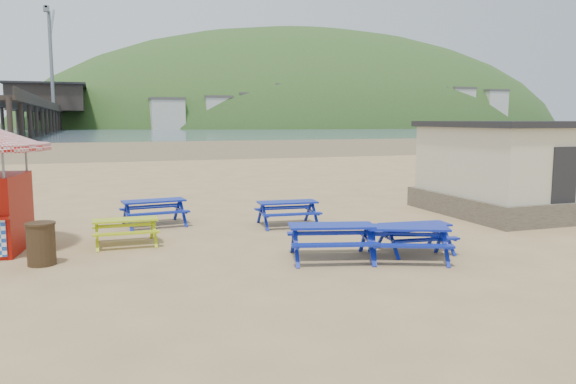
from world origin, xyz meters
name	(u,v)px	position (x,y,z in m)	size (l,w,h in m)	color
ground	(262,236)	(0.00, 0.00, 0.00)	(400.00, 400.00, 0.00)	tan
wet_sand	(132,147)	(0.00, 55.00, 0.00)	(400.00, 400.00, 0.00)	olive
sea	(108,130)	(0.00, 170.00, 0.01)	(400.00, 400.00, 0.00)	#4B5E6B
picnic_table_blue_a	(154,213)	(-2.63, 2.67, 0.39)	(2.01, 1.69, 0.78)	#143895
picnic_table_blue_b	(287,213)	(1.19, 1.28, 0.37)	(1.88, 1.57, 0.75)	#143895
picnic_table_blue_c	(473,202)	(8.05, 1.49, 0.36)	(1.99, 1.75, 0.72)	#143895
picnic_table_blue_d	(331,242)	(0.79, -2.98, 0.41)	(2.27, 2.00, 0.81)	#143895
picnic_table_blue_e	(407,243)	(2.44, -3.55, 0.39)	(2.26, 2.07, 0.77)	#143895
picnic_table_blue_f	(415,238)	(3.01, -2.96, 0.35)	(1.77, 1.47, 0.70)	#143895
picnic_table_yellow	(126,232)	(-3.60, 0.15, 0.34)	(1.62, 1.30, 0.68)	#95C60E
litter_bin	(41,243)	(-5.47, -1.34, 0.48)	(0.65, 0.65, 0.95)	#3B2D16
amenity_block	(542,167)	(10.50, 1.00, 1.57)	(7.40, 5.40, 3.15)	#665B4C
pier	(47,112)	(-17.99, 178.23, 5.46)	(24.00, 220.00, 39.29)	black
headland_town	(308,148)	(90.00, 229.68, -9.91)	(264.00, 144.00, 108.00)	#2D4C1E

